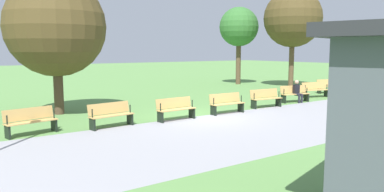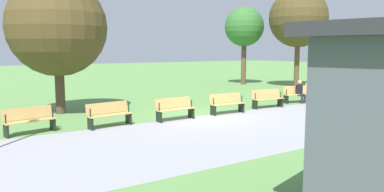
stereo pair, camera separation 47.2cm
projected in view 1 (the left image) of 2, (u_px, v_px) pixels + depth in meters
name	position (u px, v px, depth m)	size (l,w,h in m)	color
ground_plane	(204.00, 117.00, 15.66)	(120.00, 120.00, 0.00)	#5B8C47
path_paving	(249.00, 128.00, 13.46)	(38.78, 5.92, 0.01)	#939399
bench_0	(329.00, 86.00, 24.13)	(1.73, 1.01, 0.89)	tan
bench_1	(315.00, 89.00, 22.01)	(1.73, 0.90, 0.89)	tan
bench_2	(294.00, 93.00, 20.01)	(1.72, 0.78, 0.89)	tan
bench_3	(266.00, 98.00, 18.15)	(1.71, 0.66, 0.89)	tan
bench_4	(227.00, 103.00, 16.45)	(1.68, 0.54, 0.89)	tan
bench_5	(176.00, 109.00, 14.90)	(1.68, 0.54, 0.89)	tan
bench_6	(111.00, 114.00, 13.53)	(1.71, 0.66, 0.89)	tan
bench_7	(31.00, 121.00, 12.34)	(1.72, 0.78, 0.89)	tan
person_seated	(297.00, 91.00, 19.89)	(0.40, 0.56, 1.20)	black
tree_0	(56.00, 27.00, 15.89)	(4.26, 4.26, 5.91)	#4C3828
tree_1	(239.00, 27.00, 29.94)	(3.14, 3.14, 6.21)	brown
tree_2	(293.00, 19.00, 27.60)	(4.29, 4.29, 7.26)	brown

